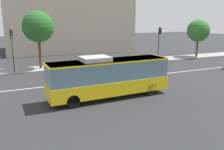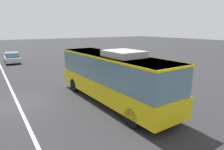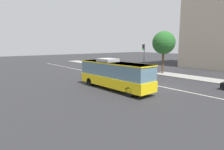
% 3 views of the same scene
% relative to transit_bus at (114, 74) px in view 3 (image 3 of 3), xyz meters
% --- Properties ---
extents(ground_plane, '(160.00, 160.00, 0.00)m').
position_rel_transit_bus_xyz_m(ground_plane, '(3.03, 5.29, -1.81)').
color(ground_plane, '#28282B').
extents(sidewalk_kerb, '(80.00, 3.42, 0.14)m').
position_rel_transit_bus_xyz_m(sidewalk_kerb, '(3.03, 13.92, -1.74)').
color(sidewalk_kerb, gray).
rests_on(sidewalk_kerb, ground_plane).
extents(lane_centre_line, '(76.00, 0.16, 0.01)m').
position_rel_transit_bus_xyz_m(lane_centre_line, '(3.03, 5.29, -1.80)').
color(lane_centre_line, silver).
rests_on(lane_centre_line, ground_plane).
extents(transit_bus, '(10.08, 2.82, 3.46)m').
position_rel_transit_bus_xyz_m(transit_bus, '(0.00, 0.00, 0.00)').
color(transit_bus, yellow).
rests_on(transit_bus, ground_plane).
extents(traffic_light_near_corner, '(0.34, 0.62, 5.20)m').
position_rel_transit_bus_xyz_m(traffic_light_near_corner, '(-6.79, 12.59, 1.75)').
color(traffic_light_near_corner, '#47474C').
rests_on(traffic_light_near_corner, ground_plane).
extents(street_tree_kerbside_left, '(3.91, 3.91, 7.37)m').
position_rel_transit_bus_xyz_m(street_tree_kerbside_left, '(-3.58, 14.02, 3.57)').
color(street_tree_kerbside_left, '#4C3823').
rests_on(street_tree_kerbside_left, ground_plane).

